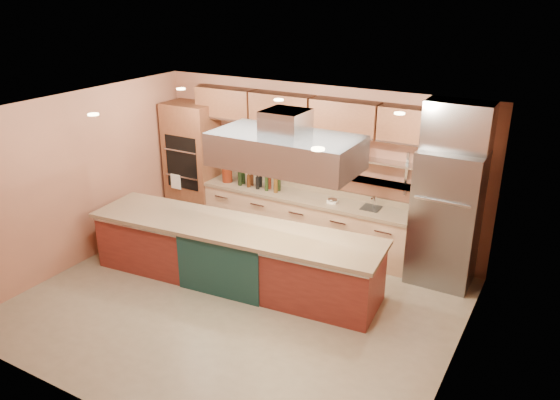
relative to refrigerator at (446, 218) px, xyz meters
The scene contains 21 objects.
floor 3.35m from the refrigerator, 137.68° to the right, with size 6.00×5.00×0.02m, color gray.
ceiling 3.63m from the refrigerator, 137.68° to the right, with size 6.00×5.00×0.02m, color black.
wall_back 2.40m from the refrigerator, behind, with size 6.00×0.04×2.80m, color #AB6C51.
wall_front 5.21m from the refrigerator, 116.86° to the right, with size 6.00×0.04×2.80m, color #AB6C51.
wall_left 5.77m from the refrigerator, 158.20° to the right, with size 0.04×5.00×2.80m, color #AB6C51.
wall_right 2.26m from the refrigerator, 73.10° to the right, with size 0.04×5.00×2.80m, color #AB6C51.
oven_stack 4.80m from the refrigerator, behind, with size 0.95×0.64×2.30m, color brown.
refrigerator is the anchor object (origin of this frame).
back_counter 2.47m from the refrigerator, behind, with size 3.84×0.64×0.93m, color tan.
wall_shelf_lower 2.43m from the refrigerator, behind, with size 3.60×0.26×0.03m, color #A7AAAE.
wall_shelf_upper 2.50m from the refrigerator, behind, with size 3.60×0.26×0.03m, color #A7AAAE.
upper_cabinets 2.69m from the refrigerator, behind, with size 4.60×0.36×0.55m, color brown.
range_hood 2.74m from the refrigerator, 139.02° to the right, with size 2.00×1.00×0.45m, color #A7AAAE.
ceiling_downlights 3.50m from the refrigerator, 140.46° to the right, with size 4.00×2.80×0.02m, color #FFE5A5.
island 3.25m from the refrigerator, 149.66° to the right, with size 4.51×0.98×0.94m, color maroon.
flower_vase 3.99m from the refrigerator, behind, with size 0.19×0.19×0.33m, color #5E1D0E.
oil_bottle_cluster 3.30m from the refrigerator, behind, with size 0.86×0.25×0.28m, color black.
kitchen_scale 1.86m from the refrigerator, behind, with size 0.16×0.12×0.09m, color white.
bar_faucet 1.17m from the refrigerator, behind, with size 0.03×0.03×0.22m, color silver.
copper_kettle 3.74m from the refrigerator, behind, with size 0.20×0.20×0.16m, color #DC5A32.
green_canister 2.82m from the refrigerator, behind, with size 0.16×0.16×0.19m, color #0D3F17.
Camera 1 is at (3.89, -5.62, 4.32)m, focal length 35.00 mm.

